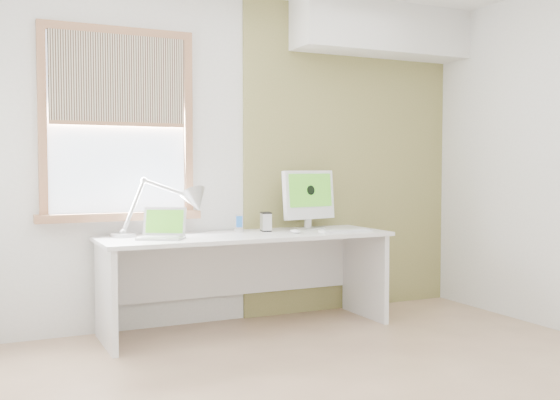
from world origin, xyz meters
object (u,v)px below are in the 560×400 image
external_drive (266,222)px  laptop (163,231)px  desk_lamp (182,205)px  imac (309,196)px  desk (244,259)px

external_drive → laptop: bearing=-170.3°
desk_lamp → imac: size_ratio=1.52×
desk_lamp → imac: (1.08, 0.06, 0.04)m
laptop → external_drive: bearing=9.7°
desk → imac: (0.62, 0.12, 0.46)m
imac → external_drive: bearing=-173.2°
desk → laptop: size_ratio=5.64×
laptop → imac: 1.30m
imac → laptop: bearing=-171.2°
imac → desk: bearing=-169.5°
laptop → desk_lamp: bearing=35.9°
desk → imac: 0.78m
desk → laptop: bearing=-172.9°
desk → laptop: 0.70m
desk_lamp → external_drive: bearing=1.0°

